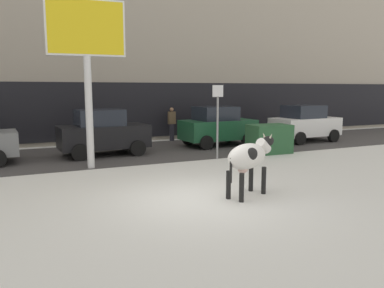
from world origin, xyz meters
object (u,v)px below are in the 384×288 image
at_px(dumpster, 269,139).
at_px(street_sign, 218,116).
at_px(car_black_hatchback, 103,133).
at_px(pedestrian_far_left, 172,124).
at_px(cow_holstein, 249,157).
at_px(car_darkgreen_hatchback, 218,126).
at_px(car_white_hatchback, 305,123).
at_px(billboard, 86,38).
at_px(pedestrian_by_cars, 210,122).

distance_m(dumpster, street_sign, 2.89).
height_order(car_black_hatchback, pedestrian_far_left, car_black_hatchback).
bearing_deg(street_sign, cow_holstein, -109.43).
distance_m(cow_holstein, car_black_hatchback, 7.80).
height_order(cow_holstein, car_darkgreen_hatchback, car_darkgreen_hatchback).
height_order(car_white_hatchback, dumpster, car_white_hatchback).
bearing_deg(car_black_hatchback, billboard, -110.69).
bearing_deg(car_darkgreen_hatchback, dumpster, -70.38).
height_order(cow_holstein, car_white_hatchback, car_white_hatchback).
height_order(car_white_hatchback, pedestrian_far_left, car_white_hatchback).
xyz_separation_m(cow_holstein, car_black_hatchback, (-2.11, 7.51, -0.07)).
relative_size(cow_holstein, pedestrian_far_left, 1.10).
relative_size(billboard, street_sign, 1.97).
distance_m(car_white_hatchback, street_sign, 6.94).
bearing_deg(car_white_hatchback, pedestrian_far_left, 153.33).
distance_m(cow_holstein, dumpster, 6.75).
xyz_separation_m(billboard, car_white_hatchback, (11.13, 2.21, -3.39)).
bearing_deg(pedestrian_far_left, pedestrian_by_cars, 0.00).
height_order(car_darkgreen_hatchback, dumpster, car_darkgreen_hatchback).
bearing_deg(car_white_hatchback, billboard, -168.79).
relative_size(cow_holstein, billboard, 0.34).
height_order(pedestrian_by_cars, pedestrian_far_left, same).
height_order(billboard, car_white_hatchback, billboard).
relative_size(dumpster, street_sign, 0.60).
xyz_separation_m(car_white_hatchback, street_sign, (-6.42, -2.52, 0.74)).
bearing_deg(street_sign, car_black_hatchback, 144.54).
bearing_deg(billboard, car_white_hatchback, 11.21).
bearing_deg(street_sign, billboard, 176.13).
distance_m(car_white_hatchback, pedestrian_by_cars, 4.94).
relative_size(car_white_hatchback, pedestrian_by_cars, 2.08).
xyz_separation_m(cow_holstein, dumpster, (4.35, 5.14, -0.40)).
xyz_separation_m(cow_holstein, car_darkgreen_hatchback, (3.37, 7.90, -0.07)).
bearing_deg(street_sign, pedestrian_far_left, 86.69).
distance_m(car_black_hatchback, car_white_hatchback, 10.23).
distance_m(car_darkgreen_hatchback, street_sign, 3.60).
relative_size(billboard, pedestrian_far_left, 3.21).
relative_size(car_darkgreen_hatchback, car_white_hatchback, 1.00).
distance_m(cow_holstein, billboard, 6.80).
height_order(cow_holstein, billboard, billboard).
bearing_deg(car_darkgreen_hatchback, billboard, -156.45).
xyz_separation_m(billboard, pedestrian_far_left, (5.03, 5.27, -3.43)).
distance_m(car_black_hatchback, street_sign, 4.73).
bearing_deg(cow_holstein, billboard, 120.53).
xyz_separation_m(cow_holstein, car_white_hatchback, (8.11, 7.32, -0.07)).
bearing_deg(pedestrian_by_cars, car_darkgreen_hatchback, -109.44).
xyz_separation_m(cow_holstein, pedestrian_by_cars, (4.25, 10.39, -0.12)).
relative_size(car_black_hatchback, pedestrian_far_left, 2.08).
height_order(car_black_hatchback, pedestrian_by_cars, car_black_hatchback).
xyz_separation_m(car_white_hatchback, dumpster, (-3.76, -2.18, -0.33)).
height_order(cow_holstein, dumpster, cow_holstein).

